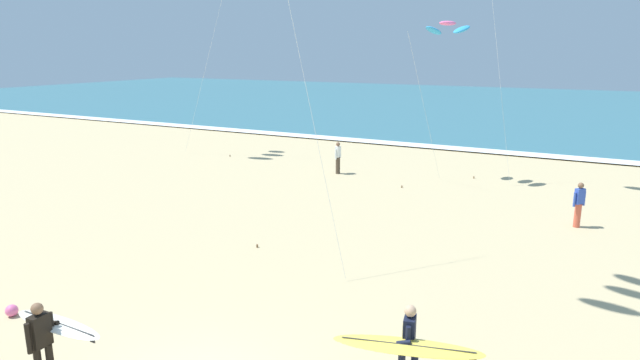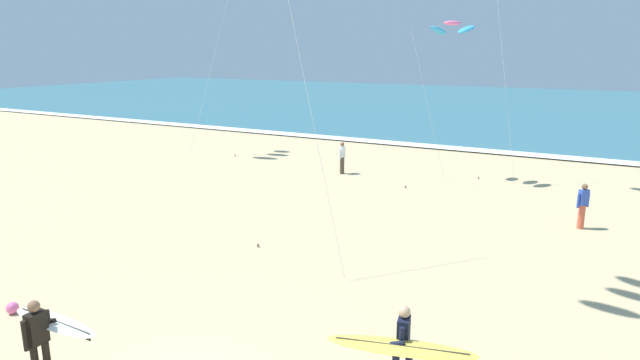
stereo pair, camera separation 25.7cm
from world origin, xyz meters
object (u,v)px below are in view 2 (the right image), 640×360
bystander_white_top (342,158)px  beach_ball (12,308)px  surfer_trailing (402,346)px  kite_arc_rose_near (452,28)px  bystander_blue_top (583,206)px  surfer_lead (46,331)px

bystander_white_top → beach_ball: size_ratio=5.68×
surfer_trailing → kite_arc_rose_near: (-4.01, 16.61, 5.90)m
bystander_white_top → beach_ball: (-0.22, -16.84, -0.67)m
bystander_blue_top → beach_ball: size_ratio=5.68×
surfer_trailing → kite_arc_rose_near: bearing=103.6°
surfer_trailing → bystander_white_top: surfer_trailing is taller
surfer_trailing → beach_ball: bearing=-171.7°
beach_ball → bystander_blue_top: bearing=49.6°
surfer_lead → bystander_white_top: surfer_lead is taller
surfer_trailing → bystander_blue_top: 12.07m
kite_arc_rose_near → bystander_blue_top: kite_arc_rose_near is taller
bystander_blue_top → bystander_white_top: (-11.00, 3.65, 0.00)m
kite_arc_rose_near → bystander_white_top: 7.89m
bystander_blue_top → bystander_white_top: same height
kite_arc_rose_near → surfer_lead: bearing=-95.4°
bystander_white_top → beach_ball: bearing=-90.7°
bystander_blue_top → bystander_white_top: 11.59m
surfer_lead → bystander_blue_top: (7.99, 14.47, -0.23)m
kite_arc_rose_near → bystander_blue_top: bearing=-37.6°
surfer_trailing → beach_ball: 9.21m
bystander_white_top → kite_arc_rose_near: bearing=12.8°
bystander_blue_top → kite_arc_rose_near: bearing=142.4°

